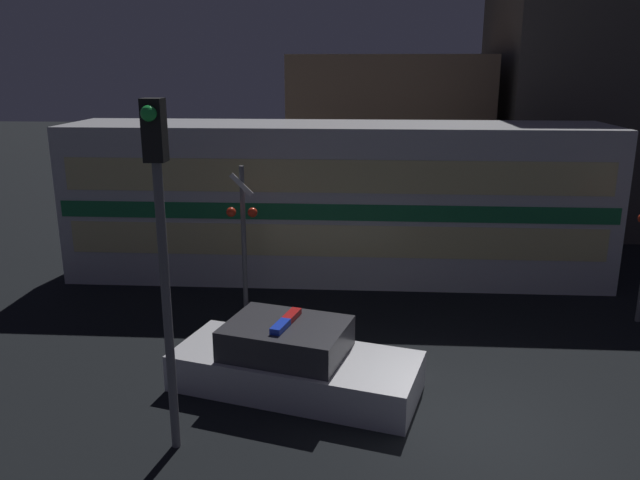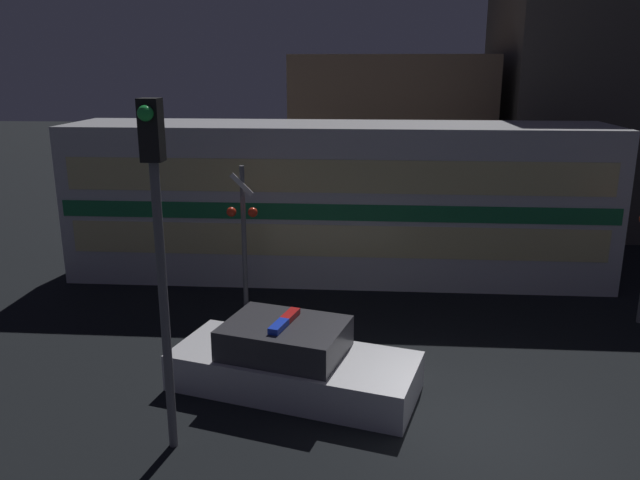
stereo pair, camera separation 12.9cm
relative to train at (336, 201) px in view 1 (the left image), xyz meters
The scene contains 7 objects.
ground_plane 9.03m from the train, 71.44° to the right, with size 120.00×120.00×0.00m, color black.
train is the anchor object (origin of this frame).
police_car 7.31m from the train, 94.18° to the right, with size 5.03×3.08×1.44m.
crossing_signal_far 3.86m from the train, 124.06° to the right, with size 0.77×0.31×3.73m.
traffic_light_corner 9.54m from the train, 103.80° to the right, with size 0.30×0.46×5.61m.
building_left 6.95m from the train, 75.70° to the left, with size 7.31×5.16×6.45m.
building_center 13.13m from the train, 34.65° to the left, with size 9.20×6.89×10.78m.
Camera 1 is at (-2.09, -9.66, 6.04)m, focal length 35.00 mm.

